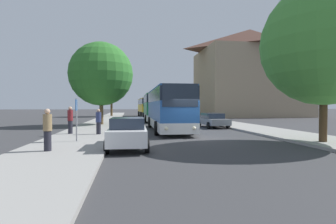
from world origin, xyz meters
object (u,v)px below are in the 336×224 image
at_px(tree_left_far, 101,74).
at_px(parked_car_left_curb, 128,133).
at_px(pedestrian_waiting_far, 48,130).
at_px(pedestrian_walking_back, 98,121).
at_px(bus_rear, 147,107).
at_px(tree_left_near, 111,85).
at_px(bus_stop_sign, 77,115).
at_px(tree_right_near, 324,44).
at_px(pedestrian_waiting_near, 70,120).
at_px(parked_car_right_far, 183,115).
at_px(bus_middle, 154,107).
at_px(bus_front, 168,108).
at_px(parked_car_right_near, 213,120).

bearing_deg(tree_left_far, parked_car_left_curb, -79.92).
bearing_deg(pedestrian_waiting_far, pedestrian_walking_back, 130.41).
bearing_deg(pedestrian_walking_back, parked_car_left_curb, 136.42).
bearing_deg(bus_rear, tree_left_near, 164.89).
relative_size(bus_stop_sign, tree_right_near, 0.27).
bearing_deg(pedestrian_waiting_near, pedestrian_walking_back, 60.49).
bearing_deg(tree_right_near, parked_car_right_far, 94.71).
height_order(bus_middle, pedestrian_waiting_near, bus_middle).
bearing_deg(parked_car_right_far, bus_rear, -65.04).
height_order(bus_stop_sign, pedestrian_waiting_far, bus_stop_sign).
height_order(pedestrian_waiting_near, pedestrian_walking_back, pedestrian_waiting_near).
bearing_deg(tree_left_far, pedestrian_waiting_far, -92.34).
bearing_deg(tree_right_near, bus_front, 127.95).
distance_m(parked_car_left_curb, pedestrian_waiting_far, 3.51).
xyz_separation_m(bus_front, parked_car_right_near, (4.75, 2.50, -1.13)).
xyz_separation_m(pedestrian_waiting_near, tree_left_far, (1.20, 9.14, 4.27)).
bearing_deg(parked_car_right_far, tree_right_near, 97.22).
xyz_separation_m(parked_car_left_curb, bus_stop_sign, (-2.75, 2.08, 0.81)).
bearing_deg(bus_middle, pedestrian_waiting_near, -113.06).
height_order(parked_car_right_near, pedestrian_waiting_near, pedestrian_waiting_near).
xyz_separation_m(bus_rear, parked_car_right_near, (4.48, -25.80, -1.13)).
bearing_deg(parked_car_right_far, pedestrian_waiting_near, 61.18).
bearing_deg(pedestrian_walking_back, bus_rear, -72.97).
xyz_separation_m(pedestrian_waiting_near, pedestrian_walking_back, (1.95, -0.56, -0.09)).
height_order(parked_car_left_curb, bus_stop_sign, bus_stop_sign).
bearing_deg(parked_car_right_near, pedestrian_waiting_far, 44.61).
relative_size(bus_front, parked_car_right_far, 2.70).
bearing_deg(bus_stop_sign, parked_car_right_near, 40.87).
xyz_separation_m(bus_front, parked_car_right_far, (4.89, 17.11, -1.10)).
distance_m(bus_stop_sign, tree_right_near, 13.81).
xyz_separation_m(bus_middle, tree_left_near, (-6.65, 16.38, 4.22)).
xyz_separation_m(bus_stop_sign, pedestrian_waiting_near, (-1.17, 4.06, -0.49)).
height_order(pedestrian_walking_back, tree_left_near, tree_left_near).
bearing_deg(tree_left_near, tree_left_far, -89.10).
bearing_deg(tree_right_near, tree_left_near, 109.04).
height_order(bus_rear, pedestrian_walking_back, bus_rear).
distance_m(bus_front, tree_left_near, 30.91).
distance_m(bus_rear, tree_left_far, 23.10).
relative_size(bus_middle, parked_car_right_far, 2.63).
height_order(bus_middle, tree_left_near, tree_left_near).
relative_size(bus_front, parked_car_right_near, 2.58).
height_order(bus_front, parked_car_right_far, bus_front).
xyz_separation_m(pedestrian_waiting_near, tree_right_near, (14.28, -6.24, 4.27)).
bearing_deg(parked_car_right_near, bus_stop_sign, 38.28).
distance_m(bus_middle, parked_car_right_far, 5.96).
relative_size(bus_front, bus_middle, 1.03).
relative_size(parked_car_right_near, tree_left_near, 0.48).
relative_size(parked_car_right_far, pedestrian_waiting_far, 2.34).
bearing_deg(tree_right_near, bus_stop_sign, 170.56).
relative_size(pedestrian_waiting_near, tree_right_near, 0.22).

